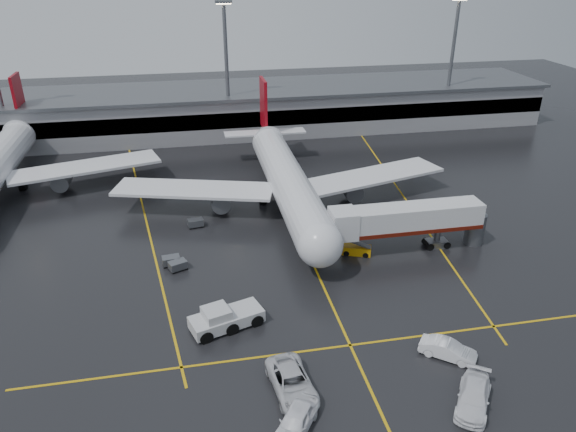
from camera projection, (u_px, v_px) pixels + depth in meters
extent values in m
plane|color=black|center=(300.00, 236.00, 69.36)|extent=(220.00, 220.00, 0.00)
cube|color=gold|center=(300.00, 236.00, 69.36)|extent=(0.25, 90.00, 0.02)
cube|color=gold|center=(350.00, 345.00, 49.97)|extent=(60.00, 0.25, 0.02)
cube|color=gold|center=(145.00, 215.00, 74.73)|extent=(9.99, 69.35, 0.02)
cube|color=gold|center=(402.00, 194.00, 81.27)|extent=(7.57, 69.64, 0.02)
cube|color=gray|center=(251.00, 110.00, 109.90)|extent=(120.00, 18.00, 8.00)
cube|color=black|center=(257.00, 119.00, 101.92)|extent=(120.00, 0.40, 3.00)
cube|color=#595B60|center=(250.00, 89.00, 108.00)|extent=(122.00, 19.00, 0.60)
cylinder|color=#595B60|center=(227.00, 75.00, 100.01)|extent=(0.70, 0.70, 25.00)
cube|color=#595B60|center=(223.00, 2.00, 94.41)|extent=(3.00, 1.20, 0.50)
cube|color=#FFE5B2|center=(224.00, 3.00, 94.54)|extent=(2.60, 0.90, 0.20)
cylinder|color=#595B60|center=(451.00, 66.00, 107.76)|extent=(0.70, 0.70, 25.00)
cube|color=#FFE5B2|center=(460.00, 0.00, 102.30)|extent=(2.60, 0.90, 0.20)
cylinder|color=silver|center=(288.00, 182.00, 74.56)|extent=(5.20, 36.00, 5.20)
sphere|color=silver|center=(320.00, 244.00, 58.70)|extent=(5.20, 5.20, 5.20)
cone|color=silver|center=(265.00, 134.00, 92.80)|extent=(4.94, 8.00, 4.94)
cube|color=maroon|center=(264.00, 104.00, 91.53)|extent=(0.50, 5.50, 8.50)
cube|color=silver|center=(265.00, 132.00, 92.71)|extent=(14.00, 3.00, 0.25)
cube|color=silver|center=(194.00, 189.00, 74.44)|extent=(22.80, 11.83, 0.40)
cube|color=silver|center=(372.00, 176.00, 78.92)|extent=(22.80, 11.83, 0.40)
cylinder|color=#595B60|center=(220.00, 199.00, 74.78)|extent=(2.60, 4.50, 2.60)
cylinder|color=#595B60|center=(351.00, 189.00, 78.05)|extent=(2.60, 4.50, 2.60)
cylinder|color=#595B60|center=(313.00, 256.00, 62.76)|extent=(0.56, 0.56, 2.00)
cylinder|color=#595B60|center=(263.00, 197.00, 78.06)|extent=(0.56, 0.56, 2.00)
cylinder|color=#595B60|center=(306.00, 193.00, 79.17)|extent=(0.56, 0.56, 2.00)
cylinder|color=black|center=(313.00, 260.00, 63.00)|extent=(0.40, 1.10, 1.10)
cylinder|color=black|center=(263.00, 199.00, 78.26)|extent=(1.00, 1.40, 1.40)
cylinder|color=black|center=(306.00, 196.00, 79.36)|extent=(1.00, 1.40, 1.40)
cone|color=silver|center=(23.00, 127.00, 96.14)|extent=(4.94, 8.00, 4.94)
cube|color=maroon|center=(19.00, 99.00, 94.86)|extent=(0.50, 5.50, 8.50)
cube|color=silver|center=(23.00, 126.00, 96.05)|extent=(14.00, 3.00, 0.25)
cube|color=silver|center=(86.00, 167.00, 82.26)|extent=(22.80, 11.83, 0.40)
cylinder|color=#595B60|center=(62.00, 179.00, 81.39)|extent=(2.60, 4.50, 2.60)
cylinder|color=#595B60|center=(22.00, 184.00, 82.51)|extent=(0.56, 0.56, 2.00)
cylinder|color=black|center=(23.00, 186.00, 82.70)|extent=(1.00, 1.40, 1.40)
cube|color=silver|center=(409.00, 218.00, 64.21)|extent=(18.00, 3.20, 3.00)
cube|color=#531107|center=(408.00, 227.00, 64.78)|extent=(18.00, 3.30, 0.50)
cube|color=silver|center=(343.00, 224.00, 62.79)|extent=(3.00, 3.40, 3.30)
cylinder|color=#595B60|center=(437.00, 236.00, 66.17)|extent=(0.80, 0.80, 3.00)
cube|color=#595B60|center=(436.00, 243.00, 66.63)|extent=(2.60, 1.60, 0.90)
cylinder|color=#595B60|center=(475.00, 229.00, 66.81)|extent=(2.40, 2.40, 4.00)
cylinder|color=black|center=(428.00, 244.00, 66.45)|extent=(0.90, 1.80, 0.90)
cylinder|color=black|center=(444.00, 242.00, 66.82)|extent=(0.90, 1.80, 0.90)
cube|color=#BEBEC0|center=(227.00, 319.00, 52.10)|extent=(7.58, 4.83, 1.21)
cube|color=#BEBEC0|center=(216.00, 313.00, 51.22)|extent=(3.04, 3.04, 1.01)
cube|color=black|center=(216.00, 313.00, 51.22)|extent=(2.73, 2.73, 0.91)
cylinder|color=black|center=(201.00, 330.00, 51.13)|extent=(2.17, 3.28, 1.31)
cylinder|color=black|center=(227.00, 322.00, 52.26)|extent=(2.17, 3.28, 1.31)
cylinder|color=black|center=(251.00, 314.00, 53.39)|extent=(2.17, 3.28, 1.31)
cube|color=orange|center=(357.00, 250.00, 64.99)|extent=(3.76, 2.65, 1.06)
cube|color=#595B60|center=(357.00, 243.00, 64.55)|extent=(3.43, 2.07, 1.21)
cylinder|color=black|center=(347.00, 251.00, 65.30)|extent=(1.25, 1.77, 0.68)
cylinder|color=black|center=(366.00, 253.00, 64.90)|extent=(1.25, 1.77, 0.68)
imported|color=silver|center=(292.00, 383.00, 44.32)|extent=(3.87, 7.07, 1.88)
imported|color=white|center=(474.00, 397.00, 43.02)|extent=(5.38, 6.27, 1.73)
imported|color=white|center=(448.00, 350.00, 48.17)|extent=(5.03, 4.49, 1.66)
imported|color=white|center=(296.00, 421.00, 40.73)|extent=(4.90, 5.72, 1.85)
cube|color=#595B60|center=(178.00, 265.00, 61.63)|extent=(2.35, 1.98, 0.90)
cylinder|color=black|center=(173.00, 272.00, 61.07)|extent=(0.40, 0.20, 0.40)
cylinder|color=black|center=(186.00, 268.00, 61.87)|extent=(0.40, 0.20, 0.40)
cylinder|color=black|center=(170.00, 269.00, 61.81)|extent=(0.40, 0.20, 0.40)
cylinder|color=black|center=(183.00, 264.00, 62.61)|extent=(0.40, 0.20, 0.40)
cube|color=#595B60|center=(171.00, 260.00, 62.59)|extent=(2.14, 1.54, 0.90)
cylinder|color=black|center=(165.00, 267.00, 62.14)|extent=(0.40, 0.20, 0.40)
cylinder|color=black|center=(179.00, 265.00, 62.59)|extent=(0.40, 0.20, 0.40)
cylinder|color=black|center=(164.00, 263.00, 63.00)|extent=(0.40, 0.20, 0.40)
cylinder|color=black|center=(178.00, 260.00, 63.44)|extent=(0.40, 0.20, 0.40)
cube|color=#595B60|center=(196.00, 222.00, 71.37)|extent=(2.18, 1.61, 0.90)
cylinder|color=black|center=(191.00, 228.00, 70.91)|extent=(0.40, 0.20, 0.40)
cylinder|color=black|center=(203.00, 226.00, 71.41)|extent=(0.40, 0.20, 0.40)
cylinder|color=black|center=(189.00, 225.00, 71.75)|extent=(0.40, 0.20, 0.40)
cylinder|color=black|center=(201.00, 223.00, 72.25)|extent=(0.40, 0.20, 0.40)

